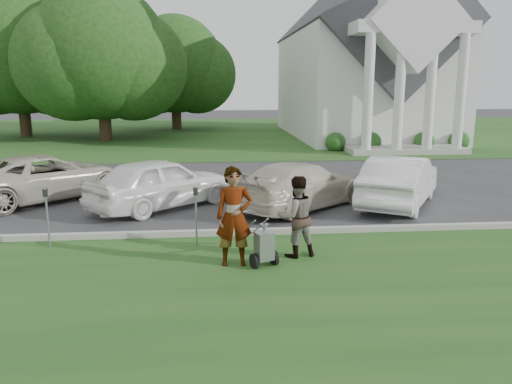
{
  "coord_description": "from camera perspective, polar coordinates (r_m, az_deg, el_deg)",
  "views": [
    {
      "loc": [
        -1.21,
        -10.89,
        3.54
      ],
      "look_at": [
        -0.24,
        0.0,
        1.18
      ],
      "focal_mm": 35.0,
      "sensor_mm": 36.0,
      "label": 1
    }
  ],
  "objects": [
    {
      "name": "tree_far",
      "position": [
        38.15,
        -25.52,
        14.29
      ],
      "size": [
        11.64,
        9.2,
        10.73
      ],
      "color": "#332316",
      "rests_on": "ground"
    },
    {
      "name": "car_b",
      "position": [
        14.74,
        -10.88,
        1.07
      ],
      "size": [
        4.45,
        4.23,
        1.49
      ],
      "primitive_type": "imported",
      "rotation": [
        0.0,
        0.0,
        2.3
      ],
      "color": "white",
      "rests_on": "ground"
    },
    {
      "name": "church_lawn",
      "position": [
        38.07,
        -3.26,
        6.85
      ],
      "size": [
        80.0,
        30.0,
        0.01
      ],
      "primitive_type": "cube",
      "color": "#1F4C1A",
      "rests_on": "ground"
    },
    {
      "name": "parking_meter_near",
      "position": [
        11.07,
        -6.88,
        -1.92
      ],
      "size": [
        0.1,
        0.09,
        1.35
      ],
      "color": "gray",
      "rests_on": "ground"
    },
    {
      "name": "car_a",
      "position": [
        16.94,
        -22.99,
        1.6
      ],
      "size": [
        5.26,
        5.23,
        1.41
      ],
      "primitive_type": "imported",
      "rotation": [
        0.0,
        0.0,
        2.35
      ],
      "color": "beige",
      "rests_on": "ground"
    },
    {
      "name": "ground",
      "position": [
        11.51,
        1.19,
        -5.71
      ],
      "size": [
        120.0,
        120.0,
        0.0
      ],
      "primitive_type": "plane",
      "color": "#333335",
      "rests_on": "ground"
    },
    {
      "name": "parking_meter_far",
      "position": [
        11.74,
        -22.79,
        -1.98
      ],
      "size": [
        0.1,
        0.09,
        1.36
      ],
      "color": "gray",
      "rests_on": "ground"
    },
    {
      "name": "church",
      "position": [
        35.58,
        12.07,
        15.81
      ],
      "size": [
        9.19,
        19.0,
        24.1
      ],
      "color": "white",
      "rests_on": "ground"
    },
    {
      "name": "tree_back",
      "position": [
        40.99,
        -9.26,
        13.71
      ],
      "size": [
        9.61,
        7.6,
        8.89
      ],
      "color": "#332316",
      "rests_on": "ground"
    },
    {
      "name": "grass_strip",
      "position": [
        8.72,
        3.38,
        -11.71
      ],
      "size": [
        80.0,
        7.0,
        0.01
      ],
      "primitive_type": "cube",
      "color": "#1F4C1A",
      "rests_on": "ground"
    },
    {
      "name": "car_d",
      "position": [
        15.42,
        16.08,
        1.26
      ],
      "size": [
        3.7,
        4.64,
        1.48
      ],
      "primitive_type": "imported",
      "rotation": [
        0.0,
        0.0,
        2.59
      ],
      "color": "white",
      "rests_on": "ground"
    },
    {
      "name": "person_left",
      "position": [
        9.79,
        -2.52,
        -2.91
      ],
      "size": [
        0.72,
        0.47,
        1.98
      ],
      "primitive_type": "imported",
      "rotation": [
        0.0,
        0.0,
        -0.0
      ],
      "color": "#999999",
      "rests_on": "ground"
    },
    {
      "name": "striping_cart",
      "position": [
        9.87,
        0.91,
        -6.29
      ],
      "size": [
        0.77,
        1.1,
        0.95
      ],
      "rotation": [
        0.0,
        0.0,
        0.39
      ],
      "color": "black",
      "rests_on": "ground"
    },
    {
      "name": "tree_left",
      "position": [
        33.61,
        -17.31,
        14.35
      ],
      "size": [
        10.63,
        8.4,
        9.71
      ],
      "color": "#332316",
      "rests_on": "ground"
    },
    {
      "name": "curb",
      "position": [
        12.01,
        0.91,
        -4.56
      ],
      "size": [
        80.0,
        0.18,
        0.15
      ],
      "primitive_type": "cube",
      "color": "#9E9E93",
      "rests_on": "ground"
    },
    {
      "name": "car_c",
      "position": [
        14.55,
        5.08,
        0.8
      ],
      "size": [
        4.7,
        4.53,
        1.35
      ],
      "primitive_type": "imported",
      "rotation": [
        0.0,
        0.0,
        2.31
      ],
      "color": "beige",
      "rests_on": "ground"
    },
    {
      "name": "person_right",
      "position": [
        10.35,
        4.61,
        -2.89
      ],
      "size": [
        0.96,
        0.83,
        1.7
      ],
      "primitive_type": "imported",
      "rotation": [
        0.0,
        0.0,
        3.39
      ],
      "color": "#999999",
      "rests_on": "ground"
    }
  ]
}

